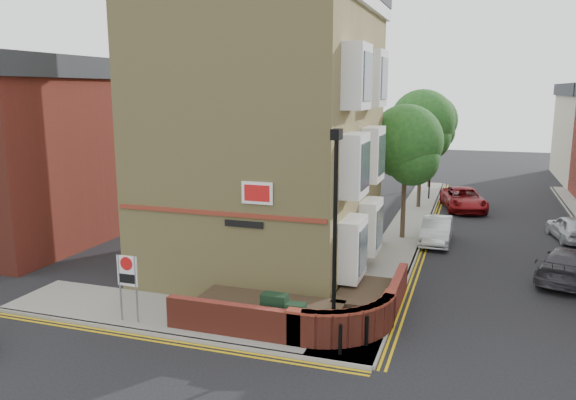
% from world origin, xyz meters
% --- Properties ---
extents(ground, '(120.00, 120.00, 0.00)m').
position_xyz_m(ground, '(0.00, 0.00, 0.00)').
color(ground, black).
rests_on(ground, ground).
extents(pavement_corner, '(13.00, 3.00, 0.12)m').
position_xyz_m(pavement_corner, '(-3.50, 1.50, 0.06)').
color(pavement_corner, gray).
rests_on(pavement_corner, ground).
extents(pavement_main, '(2.00, 32.00, 0.12)m').
position_xyz_m(pavement_main, '(2.00, 16.00, 0.06)').
color(pavement_main, gray).
rests_on(pavement_main, ground).
extents(kerb_side, '(13.00, 0.15, 0.12)m').
position_xyz_m(kerb_side, '(-3.50, 0.00, 0.06)').
color(kerb_side, gray).
rests_on(kerb_side, ground).
extents(kerb_main_near, '(0.15, 32.00, 0.12)m').
position_xyz_m(kerb_main_near, '(3.00, 16.00, 0.06)').
color(kerb_main_near, gray).
rests_on(kerb_main_near, ground).
extents(yellow_lines_side, '(13.00, 0.28, 0.01)m').
position_xyz_m(yellow_lines_side, '(-3.50, -0.25, 0.01)').
color(yellow_lines_side, gold).
rests_on(yellow_lines_side, ground).
extents(yellow_lines_main, '(0.28, 32.00, 0.01)m').
position_xyz_m(yellow_lines_main, '(3.25, 16.00, 0.01)').
color(yellow_lines_main, gold).
rests_on(yellow_lines_main, ground).
extents(corner_building, '(8.95, 10.40, 13.60)m').
position_xyz_m(corner_building, '(-2.84, 8.00, 6.23)').
color(corner_building, tan).
rests_on(corner_building, ground).
extents(garden_wall, '(6.80, 6.00, 1.20)m').
position_xyz_m(garden_wall, '(0.00, 2.50, 0.00)').
color(garden_wall, maroon).
rests_on(garden_wall, ground).
extents(lamppost, '(0.25, 0.50, 6.30)m').
position_xyz_m(lamppost, '(1.60, 1.20, 3.34)').
color(lamppost, black).
rests_on(lamppost, pavement_corner).
extents(utility_cabinet_large, '(0.80, 0.45, 1.20)m').
position_xyz_m(utility_cabinet_large, '(-0.30, 1.30, 0.72)').
color(utility_cabinet_large, black).
rests_on(utility_cabinet_large, pavement_corner).
extents(utility_cabinet_small, '(0.55, 0.40, 1.10)m').
position_xyz_m(utility_cabinet_small, '(0.50, 1.00, 0.67)').
color(utility_cabinet_small, black).
rests_on(utility_cabinet_small, pavement_corner).
extents(bollard_near, '(0.11, 0.11, 0.90)m').
position_xyz_m(bollard_near, '(2.00, 0.40, 0.57)').
color(bollard_near, black).
rests_on(bollard_near, pavement_corner).
extents(bollard_far, '(0.11, 0.11, 0.90)m').
position_xyz_m(bollard_far, '(2.60, 1.20, 0.57)').
color(bollard_far, black).
rests_on(bollard_far, pavement_corner).
extents(zone_sign, '(0.72, 0.07, 2.20)m').
position_xyz_m(zone_sign, '(-5.00, 0.50, 1.64)').
color(zone_sign, slate).
rests_on(zone_sign, pavement_corner).
extents(side_building, '(6.40, 10.40, 9.00)m').
position_xyz_m(side_building, '(-15.00, 8.00, 4.55)').
color(side_building, maroon).
rests_on(side_building, ground).
extents(tree_near, '(3.64, 3.65, 6.70)m').
position_xyz_m(tree_near, '(2.00, 14.05, 4.70)').
color(tree_near, '#382B1E').
rests_on(tree_near, pavement_main).
extents(tree_mid, '(4.03, 4.03, 7.42)m').
position_xyz_m(tree_mid, '(2.00, 22.05, 5.20)').
color(tree_mid, '#382B1E').
rests_on(tree_mid, pavement_main).
extents(tree_far, '(3.81, 3.81, 7.00)m').
position_xyz_m(tree_far, '(2.00, 30.05, 4.91)').
color(tree_far, '#382B1E').
rests_on(tree_far, pavement_main).
extents(traffic_light_assembly, '(0.20, 0.16, 4.20)m').
position_xyz_m(traffic_light_assembly, '(2.40, 25.00, 2.78)').
color(traffic_light_assembly, black).
rests_on(traffic_light_assembly, pavement_main).
extents(silver_car_near, '(1.37, 3.93, 1.29)m').
position_xyz_m(silver_car_near, '(3.69, 13.84, 0.65)').
color(silver_car_near, '#B7BCC0').
rests_on(silver_car_near, ground).
extents(red_car_main, '(3.33, 5.41, 1.40)m').
position_xyz_m(red_car_main, '(4.74, 22.51, 0.70)').
color(red_car_main, maroon).
rests_on(red_car_main, ground).
extents(grey_car_far, '(3.21, 4.91, 1.32)m').
position_xyz_m(grey_car_far, '(9.09, 9.73, 0.66)').
color(grey_car_far, '#302F34').
rests_on(grey_car_far, ground).
extents(silver_car_far, '(2.18, 3.99, 1.29)m').
position_xyz_m(silver_car_far, '(10.07, 16.49, 0.64)').
color(silver_car_far, '#BABEC3').
rests_on(silver_car_far, ground).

